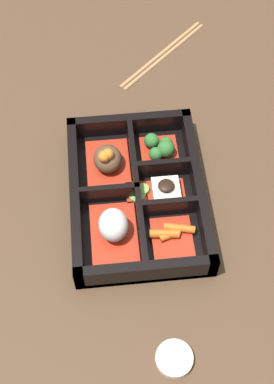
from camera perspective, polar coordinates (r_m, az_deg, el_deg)
name	(u,v)px	position (r m, az deg, el deg)	size (l,w,h in m)	color
ground_plane	(137,201)	(0.82, 0.00, -0.92)	(3.00, 3.00, 0.00)	#4C3523
bento_base	(137,199)	(0.82, 0.00, -0.74)	(0.27, 0.20, 0.01)	black
bento_rim	(138,192)	(0.80, 0.15, -0.05)	(0.27, 0.20, 0.05)	black
bowl_rice	(114,227)	(0.76, -2.52, -3.78)	(0.10, 0.07, 0.05)	#B22D19
bowl_stew	(108,160)	(0.83, -3.15, 3.38)	(0.10, 0.07, 0.05)	#B22D19
bowl_carrots	(172,235)	(0.78, 3.71, -4.64)	(0.07, 0.07, 0.02)	#B22D19
bowl_tofu	(166,189)	(0.81, 3.06, 0.30)	(0.05, 0.06, 0.03)	#B22D19
bowl_greens	(160,148)	(0.85, 2.49, 4.70)	(0.06, 0.06, 0.03)	#B22D19
bowl_pickles	(140,192)	(0.81, 0.29, -0.01)	(0.04, 0.03, 0.01)	#B22D19
chopsticks	(163,54)	(1.02, 2.77, 14.51)	(0.16, 0.17, 0.01)	#A87F51
sauce_dish	(174,359)	(0.72, 3.99, -17.30)	(0.05, 0.05, 0.01)	beige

